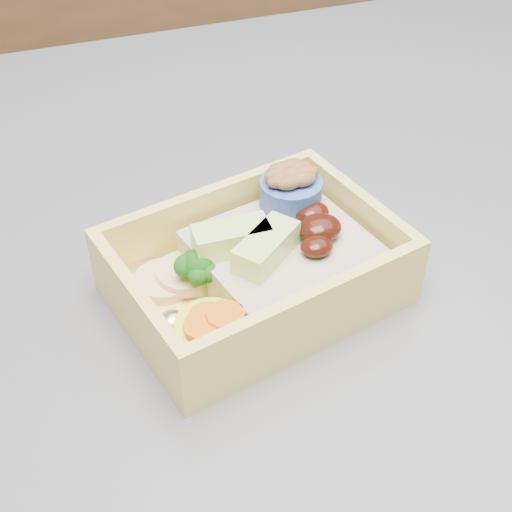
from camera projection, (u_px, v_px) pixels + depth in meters
name	position (u px, v px, depth m)	size (l,w,h in m)	color
bento_box	(262.00, 264.00, 0.42)	(0.18, 0.15, 0.06)	#F4D965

